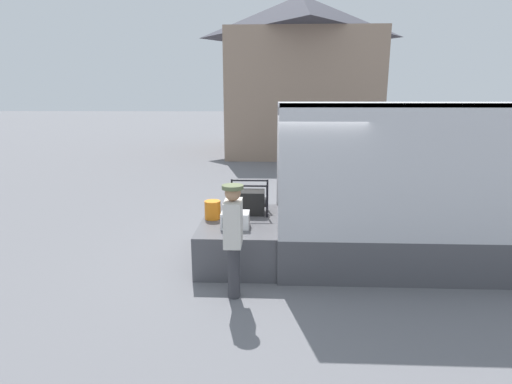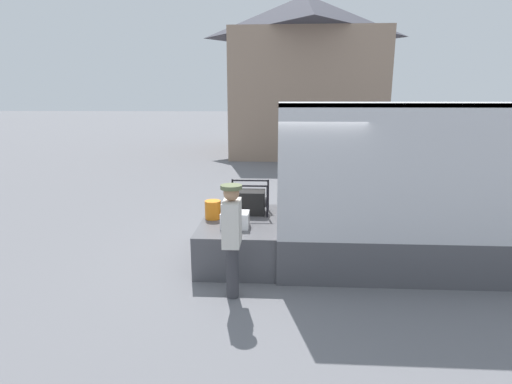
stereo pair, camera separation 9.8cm
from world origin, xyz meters
TOP-DOWN VIEW (x-y plane):
  - ground_plane at (0.00, 0.00)m, footprint 160.00×160.00m
  - tailgate_deck at (-0.66, 0.00)m, footprint 1.33×2.10m
  - microwave at (-0.70, -0.45)m, footprint 0.46×0.36m
  - portable_generator at (-0.50, 0.40)m, footprint 0.72×0.52m
  - orange_bucket at (-1.15, 0.02)m, footprint 0.28×0.28m
  - worker_person at (-0.63, -1.48)m, footprint 0.30×0.44m
  - house_backdrop at (1.27, 15.07)m, footprint 7.44×8.27m

SIDE VIEW (x-z plane):
  - ground_plane at x=0.00m, z-range 0.00..0.00m
  - tailgate_deck at x=-0.66m, z-range 0.00..0.72m
  - microwave at x=-0.70m, z-range 0.72..0.98m
  - orange_bucket at x=-1.15m, z-range 0.72..1.05m
  - portable_generator at x=-0.50m, z-range 0.64..1.24m
  - worker_person at x=-0.63m, z-range 0.19..1.85m
  - house_backdrop at x=1.27m, z-range 0.08..7.95m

